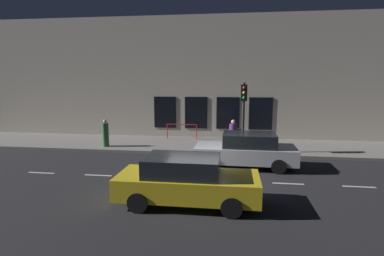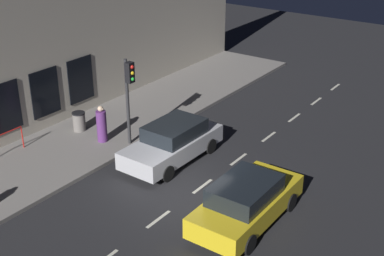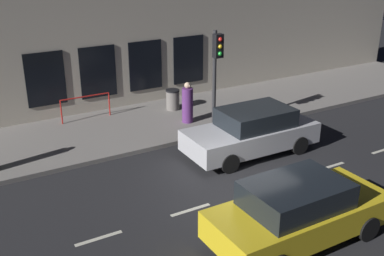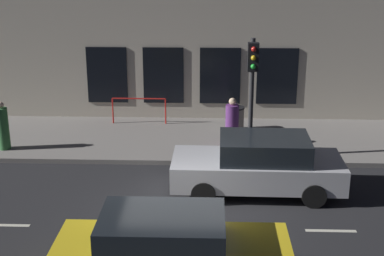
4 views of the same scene
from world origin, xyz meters
name	(u,v)px [view 2 (image 2 of 4)]	position (x,y,z in m)	size (l,w,h in m)	color
ground_plane	(187,198)	(0.00, 0.00, 0.00)	(60.00, 60.00, 0.00)	#232326
sidewalk	(66,150)	(6.25, 0.00, 0.07)	(4.50, 32.00, 0.15)	gray
building_facade	(13,47)	(8.80, 0.00, 4.06)	(0.65, 32.00, 8.14)	beige
lane_centre_line	(202,186)	(0.00, -1.00, 0.00)	(0.12, 27.20, 0.01)	beige
traffic_light	(129,87)	(4.28, -1.94, 2.71)	(0.48, 0.32, 3.71)	#2D2D30
parked_car_0	(173,142)	(2.16, -2.04, 0.79)	(2.02, 4.60, 1.58)	#B7B7BC
parked_car_1	(246,201)	(-2.43, 0.03, 0.79)	(1.98, 4.56, 1.58)	gold
pedestrian_0	(102,125)	(5.48, -1.43, 0.88)	(0.55, 0.55, 1.61)	#5B2D70
trash_bin	(79,121)	(7.09, -1.63, 0.58)	(0.58, 0.58, 0.85)	slate
red_railing	(2,140)	(7.74, 1.92, 0.87)	(0.05, 2.01, 0.97)	red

